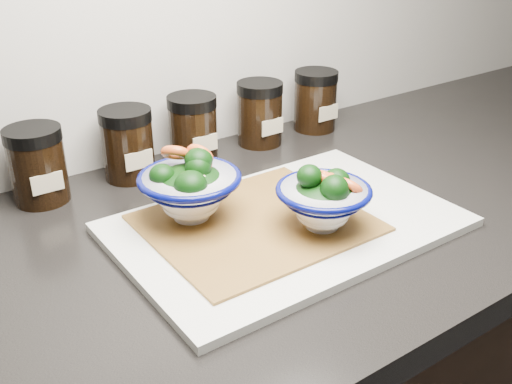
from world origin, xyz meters
TOP-DOWN VIEW (x-y plane):
  - countertop at (0.00, 1.45)m, footprint 3.50×0.60m
  - cutting_board at (0.07, 1.41)m, footprint 0.45×0.30m
  - bamboo_mat at (0.03, 1.43)m, footprint 0.28×0.24m
  - bowl_left at (-0.04, 1.49)m, footprint 0.14×0.14m
  - bowl_right at (0.09, 1.37)m, footprint 0.12×0.12m
  - spice_jar_a at (-0.18, 1.69)m, footprint 0.08×0.08m
  - spice_jar_b at (-0.04, 1.69)m, footprint 0.08×0.08m
  - spice_jar_c at (0.08, 1.69)m, footprint 0.08×0.08m
  - spice_jar_d at (0.22, 1.69)m, footprint 0.08×0.08m
  - spice_jar_e at (0.35, 1.69)m, footprint 0.08×0.08m

SIDE VIEW (x-z plane):
  - countertop at x=0.00m, z-range 0.86..0.90m
  - cutting_board at x=0.07m, z-range 0.90..0.91m
  - bamboo_mat at x=0.03m, z-range 0.91..0.92m
  - bowl_right at x=0.09m, z-range 0.91..1.00m
  - spice_jar_a at x=-0.18m, z-range 0.90..1.01m
  - spice_jar_b at x=-0.04m, z-range 0.90..1.01m
  - spice_jar_c at x=0.08m, z-range 0.90..1.01m
  - spice_jar_d at x=0.22m, z-range 0.90..1.01m
  - spice_jar_e at x=0.35m, z-range 0.90..1.01m
  - bowl_left at x=-0.04m, z-range 0.91..1.01m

